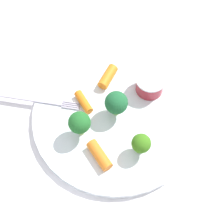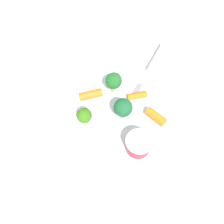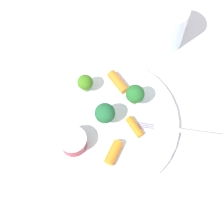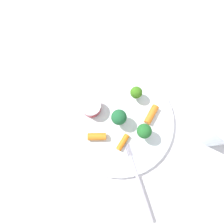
# 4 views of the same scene
# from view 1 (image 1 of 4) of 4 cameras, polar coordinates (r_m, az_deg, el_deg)

# --- Properties ---
(ground_plane) EXTENTS (2.40, 2.40, 0.00)m
(ground_plane) POSITION_cam_1_polar(r_m,az_deg,el_deg) (0.53, 0.70, -0.75)
(ground_plane) COLOR silver
(plate) EXTENTS (0.27, 0.27, 0.01)m
(plate) POSITION_cam_1_polar(r_m,az_deg,el_deg) (0.52, 0.70, -0.44)
(plate) COLOR white
(plate) RESTS_ON ground_plane
(sauce_cup) EXTENTS (0.05, 0.05, 0.03)m
(sauce_cup) POSITION_cam_1_polar(r_m,az_deg,el_deg) (0.53, 6.64, 4.87)
(sauce_cup) COLOR maroon
(sauce_cup) RESTS_ON plate
(broccoli_floret_0) EXTENTS (0.03, 0.03, 0.05)m
(broccoli_floret_0) POSITION_cam_1_polar(r_m,az_deg,el_deg) (0.47, -5.68, -1.91)
(broccoli_floret_0) COLOR #98B367
(broccoli_floret_0) RESTS_ON plate
(broccoli_floret_1) EXTENTS (0.04, 0.04, 0.05)m
(broccoli_floret_1) POSITION_cam_1_polar(r_m,az_deg,el_deg) (0.49, 0.92, 1.99)
(broccoli_floret_1) COLOR #81B85C
(broccoli_floret_1) RESTS_ON plate
(broccoli_floret_2) EXTENTS (0.03, 0.03, 0.04)m
(broccoli_floret_2) POSITION_cam_1_polar(r_m,az_deg,el_deg) (0.47, 5.10, -5.56)
(broccoli_floret_2) COLOR #84AF73
(broccoli_floret_2) RESTS_ON plate
(carrot_stick_0) EXTENTS (0.04, 0.02, 0.02)m
(carrot_stick_0) POSITION_cam_1_polar(r_m,az_deg,el_deg) (0.54, -0.73, 6.18)
(carrot_stick_0) COLOR orange
(carrot_stick_0) RESTS_ON plate
(carrot_stick_1) EXTENTS (0.03, 0.05, 0.02)m
(carrot_stick_1) POSITION_cam_1_polar(r_m,az_deg,el_deg) (0.48, -2.21, -7.52)
(carrot_stick_1) COLOR orange
(carrot_stick_1) RESTS_ON plate
(carrot_stick_2) EXTENTS (0.03, 0.04, 0.01)m
(carrot_stick_2) POSITION_cam_1_polar(r_m,az_deg,el_deg) (0.52, -4.98, 1.76)
(carrot_stick_2) COLOR orange
(carrot_stick_2) RESTS_ON plate
(fork) EXTENTS (0.08, 0.16, 0.00)m
(fork) POSITION_cam_1_polar(r_m,az_deg,el_deg) (0.54, -14.15, 2.18)
(fork) COLOR #B5AEC0
(fork) RESTS_ON plate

